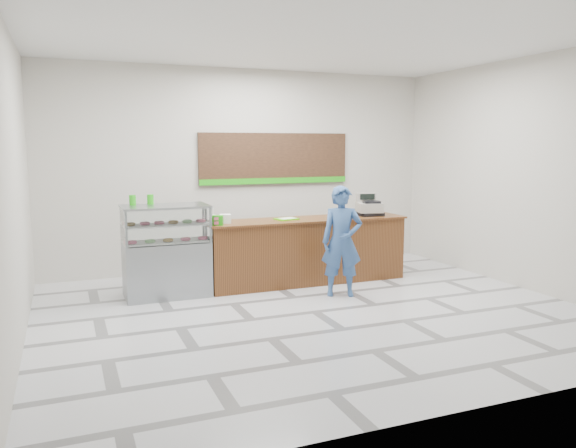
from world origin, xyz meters
name	(u,v)px	position (x,y,z in m)	size (l,w,h in m)	color
floor	(315,312)	(0.00, 0.00, 0.00)	(7.00, 7.00, 0.00)	silver
back_wall	(245,170)	(0.00, 3.00, 1.75)	(7.00, 7.00, 0.00)	beige
ceiling	(317,38)	(0.00, 0.00, 3.50)	(7.00, 7.00, 0.00)	silver
sales_counter	(306,250)	(0.55, 1.55, 0.52)	(3.26, 0.76, 1.03)	brown
display_case	(166,250)	(-1.67, 1.55, 0.68)	(1.22, 0.72, 1.33)	gray
menu_board	(275,159)	(0.55, 2.96, 1.93)	(2.80, 0.06, 0.90)	black
cash_register	(369,207)	(1.68, 1.55, 1.17)	(0.47, 0.48, 0.36)	black
card_terminal	(352,215)	(1.36, 1.55, 1.05)	(0.09, 0.18, 0.04)	black
serving_tray	(287,219)	(0.22, 1.57, 1.04)	(0.38, 0.31, 0.02)	#4BD200
napkin_box	(225,219)	(-0.79, 1.51, 1.10)	(0.16, 0.16, 0.13)	white
straw_cup	(213,219)	(-0.95, 1.61, 1.09)	(0.08, 0.08, 0.12)	silver
promo_box	(218,220)	(-0.95, 1.35, 1.10)	(0.16, 0.11, 0.14)	#21A912
donut_decal	(342,218)	(1.09, 1.39, 1.03)	(0.17, 0.17, 0.00)	#D35779
green_cup_left	(133,200)	(-2.09, 1.74, 1.40)	(0.09, 0.09, 0.15)	#21A912
green_cup_right	(150,199)	(-1.84, 1.76, 1.40)	(0.09, 0.09, 0.14)	#21A912
customer	(342,241)	(0.70, 0.62, 0.80)	(0.59, 0.38, 1.61)	#31538A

